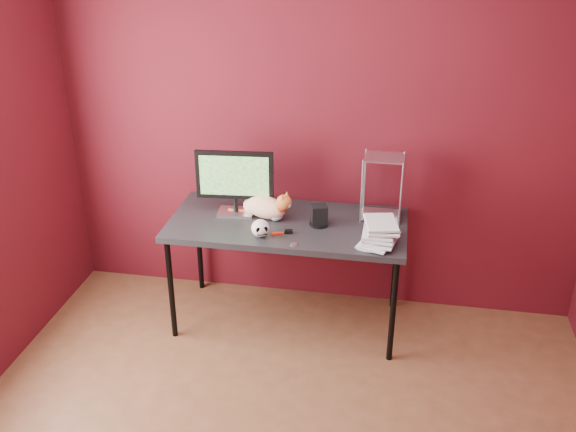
% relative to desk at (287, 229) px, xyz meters
% --- Properties ---
extents(room, '(3.52, 3.52, 2.61)m').
position_rel_desk_xyz_m(room, '(0.15, -1.37, 0.75)').
color(room, brown).
rests_on(room, ground).
extents(desk, '(1.50, 0.70, 0.75)m').
position_rel_desk_xyz_m(desk, '(0.00, 0.00, 0.00)').
color(desk, black).
rests_on(desk, ground).
extents(monitor, '(0.49, 0.18, 0.43)m').
position_rel_desk_xyz_m(monitor, '(-0.35, 0.06, 0.29)').
color(monitor, silver).
rests_on(monitor, desk).
extents(cat, '(0.44, 0.27, 0.21)m').
position_rel_desk_xyz_m(cat, '(-0.15, 0.04, 0.12)').
color(cat, orange).
rests_on(cat, desk).
extents(skull_mug, '(0.11, 0.12, 0.11)m').
position_rel_desk_xyz_m(skull_mug, '(-0.13, -0.23, 0.11)').
color(skull_mug, silver).
rests_on(skull_mug, desk).
extents(speaker, '(0.12, 0.12, 0.14)m').
position_rel_desk_xyz_m(speaker, '(0.20, -0.01, 0.11)').
color(speaker, black).
rests_on(speaker, desk).
extents(book_stack, '(0.25, 0.29, 1.47)m').
position_rel_desk_xyz_m(book_stack, '(0.50, -0.16, 0.78)').
color(book_stack, beige).
rests_on(book_stack, desk).
extents(wire_rack, '(0.25, 0.21, 0.42)m').
position_rel_desk_xyz_m(wire_rack, '(0.58, 0.18, 0.26)').
color(wire_rack, silver).
rests_on(wire_rack, desk).
extents(pocket_knife, '(0.07, 0.04, 0.01)m').
position_rel_desk_xyz_m(pocket_knife, '(-0.03, -0.19, 0.06)').
color(pocket_knife, '#B3200D').
rests_on(pocket_knife, desk).
extents(black_gadget, '(0.05, 0.03, 0.02)m').
position_rel_desk_xyz_m(black_gadget, '(0.03, -0.15, 0.06)').
color(black_gadget, black).
rests_on(black_gadget, desk).
extents(washer, '(0.04, 0.04, 0.00)m').
position_rel_desk_xyz_m(washer, '(0.09, -0.29, 0.05)').
color(washer, silver).
rests_on(washer, desk).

